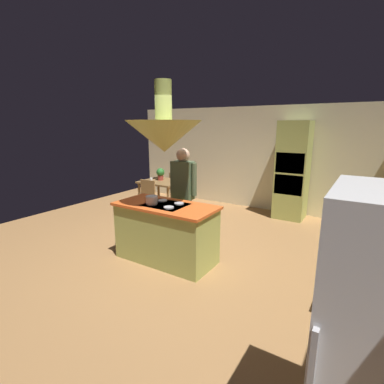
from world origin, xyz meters
The scene contains 14 objects.
ground centered at (0.00, 0.00, 0.00)m, with size 8.16×8.16×0.00m, color #9E7042.
wall_back centered at (0.00, 3.45, 1.27)m, with size 6.80×0.10×2.55m, color beige.
kitchen_island centered at (0.00, -0.20, 0.46)m, with size 1.59×0.77×0.93m.
counter_run_right centered at (2.84, 0.60, 0.46)m, with size 0.73×2.28×0.91m.
oven_tower centered at (1.10, 3.04, 1.09)m, with size 0.66×0.62×2.19m.
dining_table centered at (-1.70, 1.90, 0.65)m, with size 1.00×0.87×0.76m.
person_at_island centered at (-0.11, 0.45, 0.99)m, with size 0.53×0.23×1.72m.
range_hood centered at (0.00, -0.20, 1.96)m, with size 1.10×1.10×1.00m.
pendant_light_over_table centered at (-1.70, 1.90, 1.86)m, with size 0.32×0.32×0.82m.
chair_facing_island centered at (-1.70, 1.25, 0.50)m, with size 0.40×0.40×0.87m.
chair_by_back_wall centered at (-1.70, 2.55, 0.50)m, with size 0.40×0.40×0.87m.
potted_plant_on_table centered at (-1.81, 1.96, 0.93)m, with size 0.20×0.20×0.30m.
cup_on_table centered at (-1.88, 1.68, 0.81)m, with size 0.07×0.07×0.09m, color white.
cooking_pot_on_cooktop centered at (-0.16, -0.33, 0.99)m, with size 0.18×0.18×0.12m, color #B2B2B7.
Camera 1 is at (2.60, -3.56, 2.09)m, focal length 26.85 mm.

